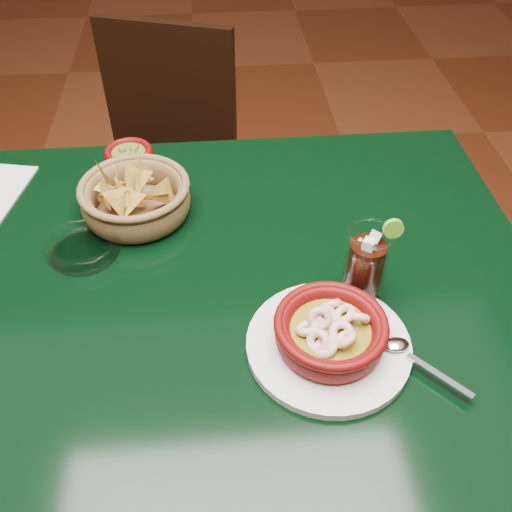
{
  "coord_description": "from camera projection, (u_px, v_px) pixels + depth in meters",
  "views": [
    {
      "loc": [
        0.09,
        -0.64,
        1.4
      ],
      "look_at": [
        0.14,
        -0.02,
        0.81
      ],
      "focal_mm": 40.0,
      "sensor_mm": 36.0,
      "label": 1
    }
  ],
  "objects": [
    {
      "name": "ground",
      "position": [
        199.0,
        488.0,
        1.42
      ],
      "size": [
        7.0,
        7.0,
        0.0
      ],
      "primitive_type": "plane",
      "color": "#471C0C",
      "rests_on": "ground"
    },
    {
      "name": "dining_table",
      "position": [
        173.0,
        320.0,
        0.97
      ],
      "size": [
        1.2,
        0.8,
        0.75
      ],
      "color": "black",
      "rests_on": "ground"
    },
    {
      "name": "dining_chair",
      "position": [
        162.0,
        173.0,
        1.6
      ],
      "size": [
        0.49,
        0.49,
        0.85
      ],
      "color": "black",
      "rests_on": "ground"
    },
    {
      "name": "shrimp_plate",
      "position": [
        330.0,
        335.0,
        0.79
      ],
      "size": [
        0.29,
        0.23,
        0.07
      ],
      "color": "silver",
      "rests_on": "dining_table"
    },
    {
      "name": "chip_basket",
      "position": [
        135.0,
        198.0,
        1.0
      ],
      "size": [
        0.23,
        0.23,
        0.12
      ],
      "color": "brown",
      "rests_on": "dining_table"
    },
    {
      "name": "guacamole_ramekin",
      "position": [
        129.0,
        156.0,
        1.12
      ],
      "size": [
        0.12,
        0.12,
        0.04
      ],
      "color": "#4C0505",
      "rests_on": "dining_table"
    },
    {
      "name": "cola_drink",
      "position": [
        365.0,
        267.0,
        0.83
      ],
      "size": [
        0.13,
        0.13,
        0.15
      ],
      "color": "white",
      "rests_on": "dining_table"
    },
    {
      "name": "glass_ashtray",
      "position": [
        83.0,
        246.0,
        0.94
      ],
      "size": [
        0.14,
        0.14,
        0.03
      ],
      "color": "white",
      "rests_on": "dining_table"
    }
  ]
}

